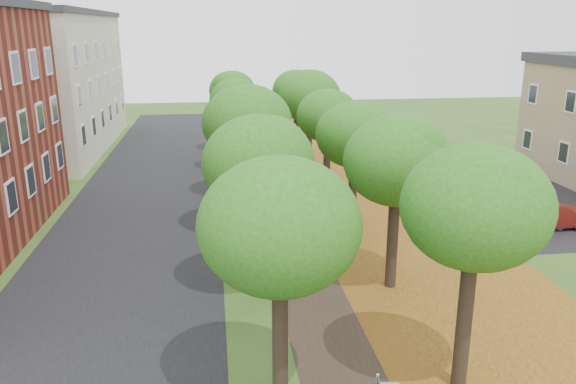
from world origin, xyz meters
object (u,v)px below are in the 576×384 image
object	(u,v)px
car_silver	(523,209)
car_grey	(483,186)
car_red	(550,214)
car_white	(464,175)

from	to	relation	value
car_silver	car_grey	world-z (taller)	car_silver
car_red	car_grey	size ratio (longest dim) A/B	0.82
car_silver	car_red	xyz separation A→B (m)	(1.02, -0.62, -0.10)
car_red	car_grey	distance (m)	4.92
car_white	car_red	bearing A→B (deg)	-163.61
car_silver	car_grey	bearing A→B (deg)	10.24
car_red	car_white	distance (m)	7.33
car_grey	car_white	distance (m)	2.45
car_silver	car_white	size ratio (longest dim) A/B	0.88
car_silver	car_red	world-z (taller)	car_silver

